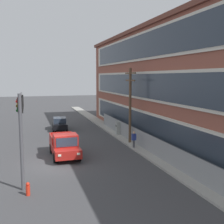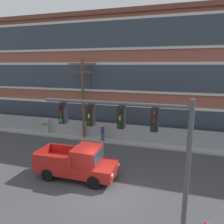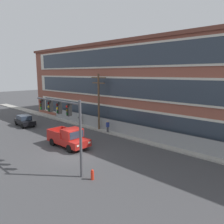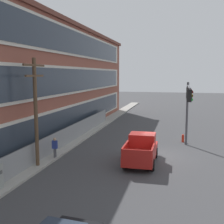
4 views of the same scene
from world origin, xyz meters
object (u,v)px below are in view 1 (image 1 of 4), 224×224
at_px(traffic_signal_mast, 21,114).
at_px(sedan_black, 60,124).
at_px(pedestrian_near_cabinet, 134,139).
at_px(fire_hydrant, 28,189).
at_px(utility_pole_near_corner, 130,102).
at_px(pickup_truck_red, 65,146).
at_px(electrical_cabinet, 118,128).

xyz_separation_m(traffic_signal_mast, sedan_black, (-16.67, 4.33, -3.54)).
height_order(traffic_signal_mast, pedestrian_near_cabinet, traffic_signal_mast).
distance_m(traffic_signal_mast, sedan_black, 17.58).
height_order(traffic_signal_mast, sedan_black, traffic_signal_mast).
bearing_deg(sedan_black, fire_hydrant, -11.61).
distance_m(sedan_black, utility_pole_near_corner, 11.89).
relative_size(traffic_signal_mast, pickup_truck_red, 1.20).
height_order(pickup_truck_red, pedestrian_near_cabinet, pickup_truck_red).
xyz_separation_m(traffic_signal_mast, fire_hydrant, (3.03, 0.28, -3.96)).
bearing_deg(electrical_cabinet, utility_pole_near_corner, -2.12).
bearing_deg(utility_pole_near_corner, fire_hydrant, -44.91).
bearing_deg(sedan_black, pickup_truck_red, -4.64).
xyz_separation_m(sedan_black, electrical_cabinet, (5.39, 6.06, 0.00)).
relative_size(utility_pole_near_corner, fire_hydrant, 9.73).
bearing_deg(traffic_signal_mast, electrical_cabinet, 137.35).
xyz_separation_m(traffic_signal_mast, electrical_cabinet, (-11.28, 10.39, -3.54)).
bearing_deg(pedestrian_near_cabinet, fire_hydrant, -50.35).
bearing_deg(pedestrian_near_cabinet, utility_pole_near_corner, 169.93).
height_order(pickup_truck_red, sedan_black, pickup_truck_red).
bearing_deg(fire_hydrant, pickup_truck_red, 157.06).
bearing_deg(pickup_truck_red, electrical_cabinet, 135.31).
xyz_separation_m(pedestrian_near_cabinet, fire_hydrant, (7.94, -9.58, -0.59)).
xyz_separation_m(utility_pole_near_corner, pedestrian_near_cabinet, (2.03, -0.36, -3.29)).
relative_size(traffic_signal_mast, electrical_cabinet, 3.84).
distance_m(pedestrian_near_cabinet, fire_hydrant, 12.46).
relative_size(traffic_signal_mast, pedestrian_near_cabinet, 3.62).
distance_m(utility_pole_near_corner, electrical_cabinet, 5.55).
bearing_deg(fire_hydrant, utility_pole_near_corner, 135.09).
relative_size(pickup_truck_red, pedestrian_near_cabinet, 3.03).
bearing_deg(electrical_cabinet, pickup_truck_red, -44.69).
bearing_deg(traffic_signal_mast, utility_pole_near_corner, 124.18).
distance_m(traffic_signal_mast, pedestrian_near_cabinet, 11.52).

